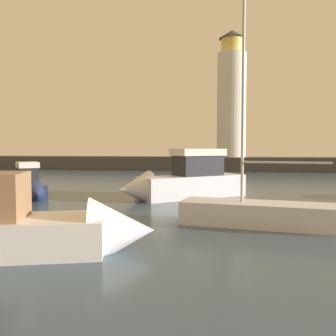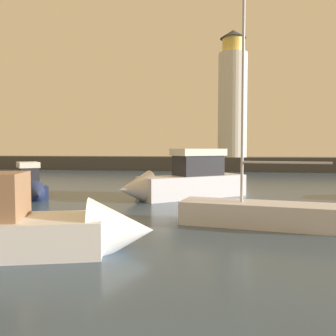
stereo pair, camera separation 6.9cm
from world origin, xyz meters
TOP-DOWN VIEW (x-y plane):
  - ground_plane at (0.00, 24.31)m, footprint 220.00×220.00m
  - breakwater at (0.00, 48.62)m, footprint 87.22×4.19m
  - lighthouse at (2.59, 48.62)m, footprint 3.91×3.91m
  - motorboat_1 at (-10.19, 19.57)m, footprint 4.84×5.43m
  - motorboat_2 at (-0.68, 20.90)m, footprint 7.93×7.02m
  - motorboat_3 at (-3.62, 8.58)m, footprint 8.24×4.42m
  - sailboat_moored at (3.31, 13.59)m, footprint 6.28×2.68m

SIDE VIEW (x-z plane):
  - ground_plane at x=0.00m, z-range 0.00..0.00m
  - sailboat_moored at x=3.31m, z-range -4.45..5.52m
  - motorboat_1 at x=-10.19m, z-range -0.56..1.94m
  - motorboat_3 at x=-3.62m, z-range -0.66..2.22m
  - breakwater at x=0.00m, z-range 0.00..1.89m
  - motorboat_2 at x=-0.68m, z-range -0.61..2.76m
  - lighthouse at x=2.59m, z-range 1.44..18.64m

